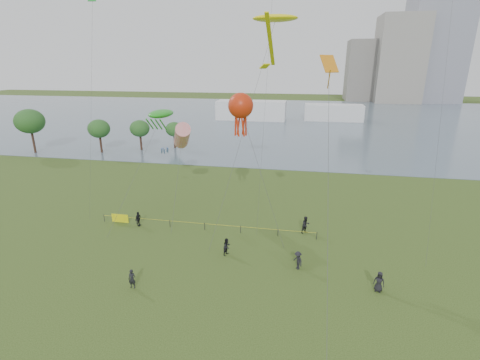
# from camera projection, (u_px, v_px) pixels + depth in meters

# --- Properties ---
(ground_plane) EXTENTS (400.00, 400.00, 0.00)m
(ground_plane) POSITION_uv_depth(u_px,v_px,m) (212.00, 346.00, 22.43)
(ground_plane) COLOR #293E13
(lake) EXTENTS (400.00, 120.00, 0.08)m
(lake) POSITION_uv_depth(u_px,v_px,m) (289.00, 118.00, 115.63)
(lake) COLOR slate
(lake) RESTS_ON ground_plane
(building_mid) EXTENTS (20.00, 20.00, 38.00)m
(building_mid) POSITION_uv_depth(u_px,v_px,m) (399.00, 60.00, 159.44)
(building_mid) COLOR gray
(building_mid) RESTS_ON ground_plane
(building_low) EXTENTS (16.00, 18.00, 28.00)m
(building_low) POSITION_uv_depth(u_px,v_px,m) (364.00, 71.00, 169.04)
(building_low) COLOR slate
(building_low) RESTS_ON ground_plane
(pavilion_left) EXTENTS (22.00, 8.00, 6.00)m
(pavilion_left) POSITION_uv_depth(u_px,v_px,m) (251.00, 110.00, 112.10)
(pavilion_left) COLOR white
(pavilion_left) RESTS_ON ground_plane
(pavilion_right) EXTENTS (18.00, 7.00, 5.00)m
(pavilion_right) POSITION_uv_depth(u_px,v_px,m) (333.00, 113.00, 110.56)
(pavilion_right) COLOR silver
(pavilion_right) RESTS_ON ground_plane
(trees) EXTENTS (31.14, 13.87, 8.81)m
(trees) POSITION_uv_depth(u_px,v_px,m) (83.00, 125.00, 70.10)
(trees) COLOR #321F16
(trees) RESTS_ON ground_plane
(fence) EXTENTS (24.07, 0.07, 1.05)m
(fence) POSITION_uv_depth(u_px,v_px,m) (152.00, 221.00, 38.92)
(fence) COLOR black
(fence) RESTS_ON ground_plane
(spectator_a) EXTENTS (0.91, 1.01, 1.69)m
(spectator_a) POSITION_uv_depth(u_px,v_px,m) (227.00, 247.00, 32.88)
(spectator_a) COLOR black
(spectator_a) RESTS_ON ground_plane
(spectator_b) EXTENTS (1.17, 1.26, 1.70)m
(spectator_b) POSITION_uv_depth(u_px,v_px,m) (298.00, 260.00, 30.55)
(spectator_b) COLOR black
(spectator_b) RESTS_ON ground_plane
(spectator_c) EXTENTS (0.57, 1.04, 1.68)m
(spectator_c) POSITION_uv_depth(u_px,v_px,m) (138.00, 219.00, 38.75)
(spectator_c) COLOR black
(spectator_c) RESTS_ON ground_plane
(spectator_d) EXTENTS (0.98, 0.80, 1.73)m
(spectator_d) POSITION_uv_depth(u_px,v_px,m) (379.00, 282.00, 27.55)
(spectator_d) COLOR black
(spectator_d) RESTS_ON ground_plane
(spectator_f) EXTENTS (0.63, 0.44, 1.64)m
(spectator_f) POSITION_uv_depth(u_px,v_px,m) (132.00, 279.00, 27.98)
(spectator_f) COLOR black
(spectator_f) RESTS_ON ground_plane
(spectator_g) EXTENTS (1.17, 1.14, 1.90)m
(spectator_g) POSITION_uv_depth(u_px,v_px,m) (306.00, 225.00, 37.05)
(spectator_g) COLOR black
(spectator_g) RESTS_ON ground_plane
(kite_stingray) EXTENTS (7.24, 10.83, 21.96)m
(kite_stingray) POSITION_uv_depth(u_px,v_px,m) (275.00, 19.00, 34.53)
(kite_stingray) COLOR #3F3F42
(kite_windsock) EXTENTS (4.25, 9.97, 11.01)m
(kite_windsock) POSITION_uv_depth(u_px,v_px,m) (182.00, 136.00, 41.51)
(kite_windsock) COLOR #3F3F42
(kite_creature) EXTENTS (4.10, 12.09, 12.09)m
(kite_creature) POSITION_uv_depth(u_px,v_px,m) (161.00, 114.00, 41.28)
(kite_creature) COLOR #3F3F42
(kite_octopus) EXTENTS (6.03, 3.57, 14.72)m
(kite_octopus) POSITION_uv_depth(u_px,v_px,m) (241.00, 106.00, 33.07)
(kite_octopus) COLOR #3F3F42
(kite_delta) EXTENTS (1.45, 13.00, 17.89)m
(kite_delta) POSITION_uv_depth(u_px,v_px,m) (329.00, 80.00, 23.71)
(kite_delta) COLOR #3F3F42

